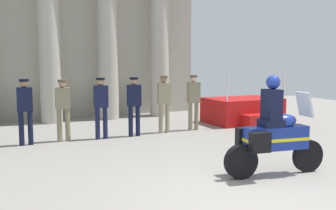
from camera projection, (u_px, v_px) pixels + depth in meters
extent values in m
plane|color=gray|center=(254.00, 202.00, 5.73)|extent=(28.00, 28.00, 0.00)
cube|color=#A49F91|center=(74.00, 33.00, 14.29)|extent=(10.06, 0.30, 6.52)
cylinder|color=#B2AD9E|center=(49.00, 41.00, 13.01)|extent=(0.75, 0.75, 5.77)
cylinder|color=#B2AD9E|center=(108.00, 42.00, 13.89)|extent=(0.75, 0.75, 5.77)
cylinder|color=#B2AD9E|center=(159.00, 43.00, 14.77)|extent=(0.75, 0.75, 5.77)
cube|color=#B71414|center=(242.00, 110.00, 13.29)|extent=(2.50, 1.69, 0.88)
cube|color=#B71414|center=(262.00, 121.00, 12.33)|extent=(1.37, 0.50, 0.44)
cylinder|color=silver|center=(227.00, 88.00, 12.00)|extent=(0.05, 0.05, 0.90)
cylinder|color=silver|center=(284.00, 86.00, 12.99)|extent=(0.05, 0.05, 0.90)
cylinder|color=black|center=(21.00, 128.00, 9.58)|extent=(0.13, 0.13, 0.89)
cylinder|color=black|center=(30.00, 128.00, 9.67)|extent=(0.13, 0.13, 0.89)
cube|color=black|center=(25.00, 99.00, 9.54)|extent=(0.39, 0.24, 0.61)
sphere|color=#997056|center=(24.00, 83.00, 9.49)|extent=(0.21, 0.21, 0.21)
cylinder|color=black|center=(24.00, 80.00, 9.48)|extent=(0.24, 0.24, 0.06)
cylinder|color=#7A7056|center=(59.00, 125.00, 10.05)|extent=(0.13, 0.13, 0.89)
cylinder|color=#7A7056|center=(68.00, 125.00, 10.14)|extent=(0.13, 0.13, 0.89)
cube|color=#7A7056|center=(63.00, 98.00, 10.02)|extent=(0.39, 0.24, 0.57)
sphere|color=tan|center=(62.00, 84.00, 9.97)|extent=(0.21, 0.21, 0.21)
cylinder|color=#494334|center=(62.00, 81.00, 9.96)|extent=(0.24, 0.24, 0.06)
cylinder|color=#141938|center=(98.00, 123.00, 10.36)|extent=(0.13, 0.13, 0.89)
cylinder|color=#141938|center=(105.00, 123.00, 10.46)|extent=(0.13, 0.13, 0.89)
cube|color=#141938|center=(101.00, 96.00, 10.33)|extent=(0.39, 0.24, 0.61)
sphere|color=tan|center=(101.00, 82.00, 10.28)|extent=(0.21, 0.21, 0.21)
cylinder|color=black|center=(100.00, 79.00, 10.27)|extent=(0.24, 0.24, 0.06)
cylinder|color=black|center=(131.00, 121.00, 10.75)|extent=(0.13, 0.13, 0.88)
cylinder|color=black|center=(138.00, 121.00, 10.84)|extent=(0.13, 0.13, 0.88)
cube|color=black|center=(134.00, 95.00, 10.71)|extent=(0.39, 0.24, 0.61)
sphere|color=tan|center=(134.00, 81.00, 10.66)|extent=(0.21, 0.21, 0.21)
cylinder|color=black|center=(134.00, 78.00, 10.65)|extent=(0.24, 0.24, 0.06)
cylinder|color=gray|center=(161.00, 118.00, 11.30)|extent=(0.13, 0.13, 0.88)
cylinder|color=gray|center=(167.00, 118.00, 11.39)|extent=(0.13, 0.13, 0.88)
cube|color=gray|center=(164.00, 93.00, 11.26)|extent=(0.39, 0.24, 0.64)
sphere|color=#997056|center=(164.00, 79.00, 11.21)|extent=(0.21, 0.21, 0.21)
cylinder|color=brown|center=(164.00, 77.00, 11.20)|extent=(0.24, 0.24, 0.06)
cylinder|color=#7A7056|center=(190.00, 117.00, 11.75)|extent=(0.13, 0.13, 0.87)
cylinder|color=#7A7056|center=(196.00, 116.00, 11.84)|extent=(0.13, 0.13, 0.87)
cube|color=#7A7056|center=(194.00, 92.00, 11.71)|extent=(0.39, 0.24, 0.65)
sphere|color=beige|center=(194.00, 79.00, 11.66)|extent=(0.21, 0.21, 0.21)
cylinder|color=#494334|center=(194.00, 76.00, 11.65)|extent=(0.24, 0.24, 0.06)
cylinder|color=black|center=(308.00, 156.00, 7.27)|extent=(0.65, 0.19, 0.64)
cylinder|color=black|center=(241.00, 162.00, 6.84)|extent=(0.65, 0.23, 0.64)
cube|color=navy|center=(276.00, 138.00, 7.01)|extent=(1.27, 0.49, 0.44)
ellipsoid|color=navy|center=(284.00, 121.00, 7.02)|extent=(0.56, 0.39, 0.26)
cube|color=yellow|center=(276.00, 139.00, 7.01)|extent=(1.29, 0.50, 0.06)
cube|color=silver|center=(304.00, 104.00, 7.11)|extent=(0.21, 0.42, 0.47)
cube|color=black|center=(246.00, 137.00, 7.11)|extent=(0.38, 0.23, 0.36)
cube|color=black|center=(260.00, 142.00, 6.62)|extent=(0.38, 0.23, 0.36)
cube|color=black|center=(271.00, 123.00, 6.94)|extent=(0.44, 0.39, 0.14)
cube|color=black|center=(272.00, 104.00, 6.90)|extent=(0.31, 0.39, 0.56)
sphere|color=navy|center=(273.00, 82.00, 6.86)|extent=(0.26, 0.26, 0.26)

